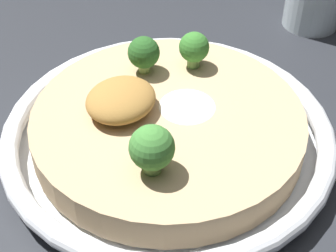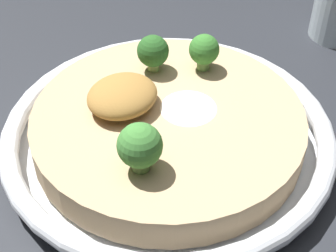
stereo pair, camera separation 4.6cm
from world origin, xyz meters
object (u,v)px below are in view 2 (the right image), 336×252
at_px(risotto_bowl, 168,131).
at_px(broccoli_back_right, 140,147).
at_px(broccoli_front, 153,52).
at_px(broccoli_front_left, 204,51).

xyz_separation_m(risotto_bowl, broccoli_back_right, (0.06, 0.03, 0.04)).
distance_m(broccoli_back_right, broccoli_front, 0.13).
height_order(broccoli_back_right, broccoli_front_left, broccoli_back_right).
bearing_deg(broccoli_front, broccoli_front_left, 135.13).
bearing_deg(risotto_bowl, broccoli_back_right, 24.96).
height_order(risotto_bowl, broccoli_front, broccoli_front).
distance_m(broccoli_front_left, broccoli_front, 0.05).
distance_m(risotto_bowl, broccoli_front_left, 0.09).
xyz_separation_m(broccoli_front_left, broccoli_front, (0.03, -0.03, 0.00)).
relative_size(risotto_bowl, broccoli_front_left, 8.23).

